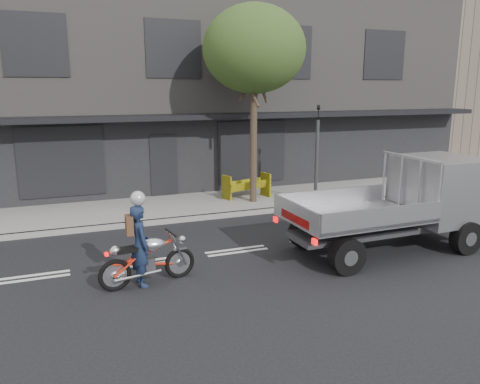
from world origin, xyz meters
The scene contains 10 objects.
ground centered at (0.00, 0.00, 0.00)m, with size 80.00×80.00×0.00m, color black.
sidewalk centered at (0.00, 4.70, 0.07)m, with size 32.00×3.20×0.15m, color gray.
kerb centered at (0.00, 3.10, 0.07)m, with size 32.00×0.20×0.15m, color gray.
building_main centered at (0.00, 11.30, 4.00)m, with size 26.00×10.00×8.00m, color slate.
street_tree centered at (2.20, 4.20, 5.28)m, with size 3.40×3.40×6.74m.
traffic_light_pole centered at (4.20, 3.35, 1.65)m, with size 0.12×0.12×3.50m.
motorcycle centered at (-2.45, -1.22, 0.56)m, with size 2.09×0.61×1.08m.
rider centered at (-2.60, -1.22, 0.87)m, with size 0.63×0.41×1.73m, color #172340.
flatbed_ute centered at (4.72, -1.30, 1.38)m, with size 5.25×2.25×2.42m.
construction_barrier centered at (2.19, 4.57, 0.60)m, with size 1.62×0.65×0.91m, color #FFEA0D, non-canonical shape.
Camera 1 is at (-3.96, -10.56, 4.06)m, focal length 35.00 mm.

